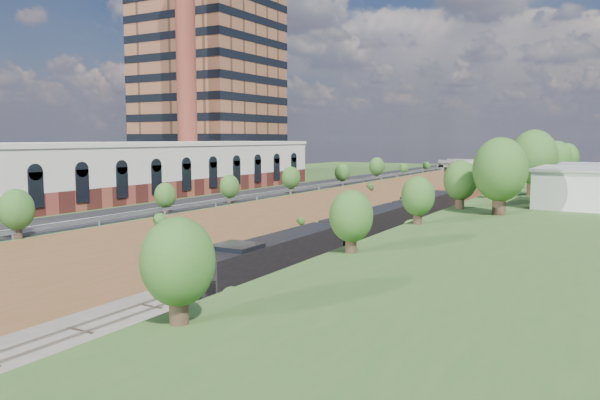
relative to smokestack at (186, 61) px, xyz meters
The scene contains 17 objects.
ground 71.11m from the smokestack, 57.26° to the right, with size 400.00×400.00×0.00m, color #6B665B.
platform_left 23.05m from the smokestack, 53.13° to the left, with size 44.00×180.00×5.00m, color #355924.
embankment_left 35.58m from the smokestack, ahead, with size 7.07×180.00×7.07m, color brown.
embankment_right 53.39m from the smokestack, ahead, with size 7.07×180.00×7.07m, color brown.
rail_left_track 41.86m from the smokestack, ahead, with size 1.58×180.00×0.18m, color gray.
rail_right_track 46.11m from the smokestack, ahead, with size 1.58×180.00×0.18m, color gray.
road 28.88m from the smokestack, 11.04° to the left, with size 8.00×180.00×0.10m, color black.
guardrail 31.59m from the smokestack, ahead, with size 0.10×171.00×0.70m.
commercial_building 25.69m from the smokestack, 66.04° to the right, with size 14.30×62.30×7.00m.
highrise_tower 19.55m from the smokestack, 116.57° to the left, with size 22.00×22.00×53.90m.
smokestack is the anchor object (origin of this frame).
overpass 77.82m from the smokestack, 61.39° to the left, with size 24.50×8.30×7.40m.
white_building_near 62.29m from the smokestack, ahead, with size 9.00×12.00×4.00m, color silver.
white_building_far 64.31m from the smokestack, 16.97° to the left, with size 8.00×10.00×3.60m, color silver.
tree_right_large 57.52m from the smokestack, 16.80° to the right, with size 5.25×5.25×7.61m.
tree_left_crest 46.95m from the smokestack, 56.09° to the right, with size 2.45×2.45×3.55m.
freight_train 67.49m from the smokestack, 52.72° to the left, with size 3.29×184.48×4.85m.
Camera 1 is at (28.17, -19.18, 12.47)m, focal length 35.00 mm.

